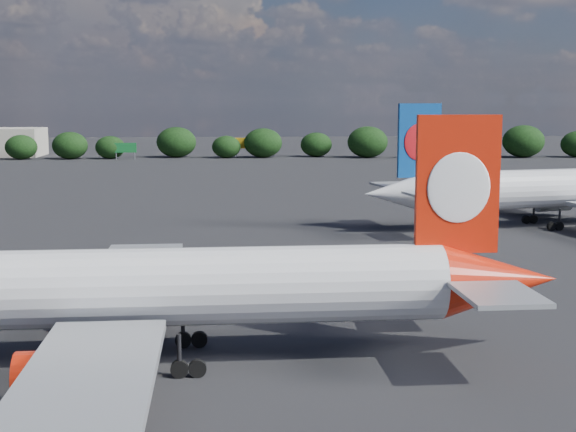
{
  "coord_description": "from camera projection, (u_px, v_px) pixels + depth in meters",
  "views": [
    {
      "loc": [
        12.58,
        -43.33,
        16.06
      ],
      "look_at": [
        16.0,
        12.0,
        8.0
      ],
      "focal_mm": 50.0,
      "sensor_mm": 36.0,
      "label": 1
    }
  ],
  "objects": [
    {
      "name": "billboard_yellow",
      "position": [
        236.0,
        144.0,
        224.28
      ],
      "size": [
        5.0,
        0.3,
        5.5
      ],
      "color": "orange",
      "rests_on": "ground"
    },
    {
      "name": "highway_sign",
      "position": [
        125.0,
        148.0,
        216.62
      ],
      "size": [
        6.0,
        0.3,
        4.5
      ],
      "color": "#125E27",
      "rests_on": "ground"
    },
    {
      "name": "horizon_treeline",
      "position": [
        242.0,
        144.0,
        221.8
      ],
      "size": [
        205.52,
        15.85,
        9.06
      ],
      "color": "black",
      "rests_on": "ground"
    },
    {
      "name": "qantas_airliner",
      "position": [
        175.0,
        289.0,
        48.86
      ],
      "size": [
        46.35,
        44.01,
        15.16
      ],
      "color": "silver",
      "rests_on": "ground"
    },
    {
      "name": "ground",
      "position": [
        142.0,
        225.0,
        103.6
      ],
      "size": [
        500.0,
        500.0,
        0.0
      ],
      "primitive_type": "plane",
      "color": "black",
      "rests_on": "ground"
    },
    {
      "name": "china_southern_airliner",
      "position": [
        549.0,
        190.0,
        101.57
      ],
      "size": [
        47.72,
        45.59,
        15.62
      ],
      "color": "silver",
      "rests_on": "ground"
    }
  ]
}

